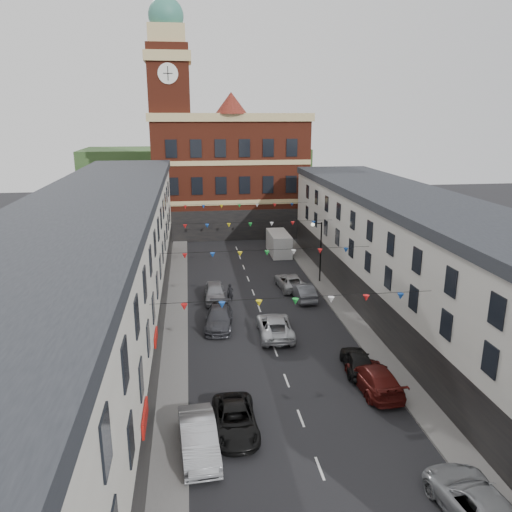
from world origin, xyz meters
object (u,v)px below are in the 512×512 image
car_left_e (215,292)px  car_right_e (303,291)px  car_left_d (219,318)px  moving_car (275,326)px  pedestrian (230,293)px  car_right_c (374,377)px  car_right_d (358,361)px  car_right_b (479,505)px  car_left_c (235,420)px  car_right_f (290,281)px  white_van (279,243)px  car_left_b (199,438)px  street_lamp (318,244)px

car_left_e → car_right_e: car_left_e is taller
car_left_d → moving_car: (4.00, -2.07, 0.00)m
moving_car → pedestrian: size_ratio=3.24×
car_right_c → pedestrian: 17.11m
pedestrian → car_right_d: bearing=-51.2°
car_right_b → moving_car: size_ratio=1.02×
car_left_c → car_right_d: size_ratio=1.14×
car_left_e → car_right_f: bearing=18.5°
moving_car → white_van: white_van is taller
car_left_c → moving_car: moving_car is taller
car_right_f → moving_car: (-3.20, -10.11, 0.06)m
car_right_b → pedestrian: 26.87m
car_left_d → pedestrian: (1.31, 5.23, 0.08)m
moving_car → car_right_d: bearing=128.0°
moving_car → car_right_b: bearing=107.9°
car_left_b → car_right_b: (10.97, -5.75, -0.06)m
car_right_c → car_left_b: bearing=20.5°
car_left_c → car_right_d: 9.80m
car_left_b → white_van: bearing=69.5°
street_lamp → car_left_b: street_lamp is taller
car_right_d → pedestrian: bearing=-56.2°
car_left_d → car_right_e: bearing=39.8°
moving_car → white_van: size_ratio=0.93×
car_right_b → pedestrian: (-7.77, 25.72, 0.06)m
pedestrian → street_lamp: bearing=36.0°
car_left_c → car_right_c: (8.56, 3.05, 0.10)m
car_left_b → car_left_d: size_ratio=0.97×
car_left_c → moving_car: bearing=70.2°
car_right_d → car_right_e: size_ratio=0.95×
street_lamp → car_left_e: size_ratio=1.34×
street_lamp → car_right_b: street_lamp is taller
car_left_e → car_right_d: size_ratio=1.07×
car_left_e → car_right_d: 16.14m
car_left_d → car_left_e: bearing=96.8°
street_lamp → car_left_e: street_lamp is taller
street_lamp → pedestrian: (-8.84, -4.11, -3.09)m
moving_car → street_lamp: bearing=-115.9°
car_left_c → car_right_e: (7.75, 18.36, 0.06)m
car_right_c → white_van: white_van is taller
car_left_d → car_left_e: 5.75m
car_right_c → car_right_e: size_ratio=1.20×
car_left_b → moving_car: car_left_b is taller
car_left_c → car_right_f: 22.53m
street_lamp → car_right_e: (-2.40, -4.29, -3.18)m
car_left_d → car_right_c: bearing=-43.4°
car_right_b → white_van: size_ratio=0.96×
car_left_b → car_right_b: size_ratio=0.91×
car_right_d → white_van: (0.00, 28.34, 0.54)m
car_right_d → moving_car: moving_car is taller
car_left_d → car_left_e: size_ratio=1.13×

